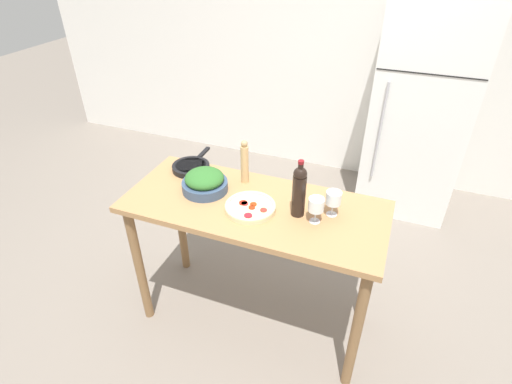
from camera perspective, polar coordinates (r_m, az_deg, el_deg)
ground_plane at (r=2.79m, az=-0.24°, el=-17.12°), size 14.00×14.00×0.00m
wall_back at (r=3.95m, az=11.95°, el=20.50°), size 6.40×0.08×2.60m
refrigerator at (r=3.64m, az=22.32°, el=10.85°), size 0.76×0.72×1.80m
prep_counter at (r=2.25m, az=-0.28°, el=-4.62°), size 1.43×0.62×0.91m
wine_bottle at (r=2.02m, az=6.17°, el=0.26°), size 0.07×0.07×0.32m
wine_glass_near at (r=2.00m, az=8.59°, el=-1.96°), size 0.08×0.08×0.14m
wine_glass_far at (r=2.07m, az=11.01°, el=-0.94°), size 0.08×0.08×0.14m
pepper_mill at (r=2.29m, az=-1.64°, el=4.27°), size 0.05×0.05×0.27m
salad_bowl at (r=2.26m, az=-7.34°, el=1.45°), size 0.26×0.26×0.13m
homemade_pizza at (r=2.11m, az=-0.73°, el=-2.15°), size 0.27×0.27×0.03m
cast_iron_skillet at (r=2.50m, az=-9.24°, el=3.58°), size 0.23×0.37×0.04m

